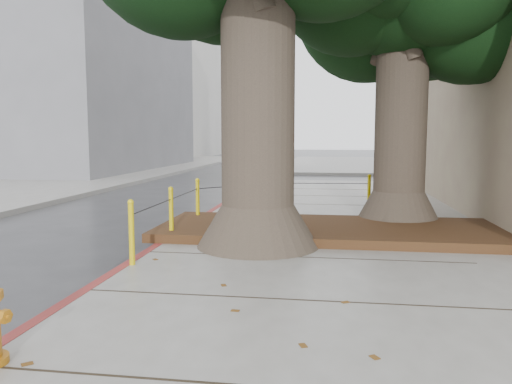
% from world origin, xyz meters
% --- Properties ---
extents(ground, '(140.00, 140.00, 0.00)m').
position_xyz_m(ground, '(0.00, 0.00, 0.00)').
color(ground, '#28282B').
rests_on(ground, ground).
extents(sidewalk_far, '(16.00, 20.00, 0.15)m').
position_xyz_m(sidewalk_far, '(6.00, 30.00, 0.07)').
color(sidewalk_far, slate).
rests_on(sidewalk_far, ground).
extents(curb_red, '(0.14, 26.00, 0.16)m').
position_xyz_m(curb_red, '(-2.00, 2.50, 0.07)').
color(curb_red, maroon).
rests_on(curb_red, ground).
extents(planter_bed, '(6.40, 2.60, 0.16)m').
position_xyz_m(planter_bed, '(0.90, 3.90, 0.23)').
color(planter_bed, black).
rests_on(planter_bed, sidewalk_main).
extents(building_far_grey, '(12.00, 16.00, 12.00)m').
position_xyz_m(building_far_grey, '(-15.00, 22.00, 6.00)').
color(building_far_grey, slate).
rests_on(building_far_grey, ground).
extents(building_far_white, '(12.00, 18.00, 15.00)m').
position_xyz_m(building_far_white, '(-17.00, 45.00, 7.50)').
color(building_far_white, silver).
rests_on(building_far_white, ground).
extents(bollard_ring, '(3.79, 5.39, 0.95)m').
position_xyz_m(bollard_ring, '(-0.87, 4.38, 0.66)').
color(bollard_ring, '#D2B90B').
rests_on(bollard_ring, sidewalk_main).
extents(car_silver, '(3.54, 1.45, 1.20)m').
position_xyz_m(car_silver, '(5.06, 18.97, 0.60)').
color(car_silver, '#B7B6BC').
rests_on(car_silver, ground).
extents(car_dark, '(1.95, 3.87, 1.08)m').
position_xyz_m(car_dark, '(-12.89, 18.33, 0.54)').
color(car_dark, black).
rests_on(car_dark, ground).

